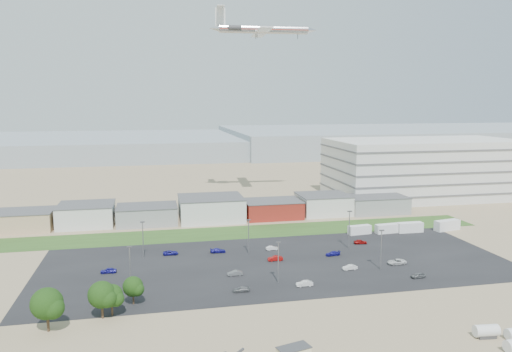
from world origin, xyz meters
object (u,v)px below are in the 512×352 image
object	(u,v)px
airliner	(264,29)
parked_car_9	(171,253)
parked_car_10	(107,302)
parked_car_13	(304,283)
parked_car_0	(397,262)
parked_car_8	(360,242)
parked_car_2	(418,275)
parked_car_4	(235,273)
parked_car_12	(333,253)
parked_car_6	(218,250)
parked_car_11	(272,248)
storage_tank_nw	(486,331)
parked_car_7	(275,258)
parked_car_5	(108,270)
parked_car_3	(241,289)
box_trailer_a	(360,230)
parked_car_1	(350,267)

from	to	relation	value
airliner	parked_car_9	size ratio (longest dim) A/B	10.57
parked_car_10	parked_car_13	world-z (taller)	parked_car_13
parked_car_0	parked_car_8	distance (m)	19.26
parked_car_0	parked_car_13	size ratio (longest dim) A/B	1.25
parked_car_2	parked_car_9	distance (m)	64.18
parked_car_4	parked_car_12	world-z (taller)	parked_car_4
parked_car_4	parked_car_13	world-z (taller)	parked_car_13
parked_car_6	parked_car_11	xyz separation A→B (m)	(15.25, -0.76, -0.03)
parked_car_6	parked_car_13	xyz separation A→B (m)	(15.72, -29.15, 0.01)
parked_car_4	storage_tank_nw	bearing A→B (deg)	43.69
parked_car_0	parked_car_12	distance (m)	16.93
parked_car_7	parked_car_9	bearing A→B (deg)	-112.13
parked_car_8	parked_car_12	distance (m)	14.86
parked_car_10	parked_car_12	world-z (taller)	parked_car_10
parked_car_11	parked_car_5	bearing A→B (deg)	99.00
storage_tank_nw	parked_car_12	bearing A→B (deg)	100.74
parked_car_11	parked_car_10	bearing A→B (deg)	121.23
parked_car_5	parked_car_10	size ratio (longest dim) A/B	0.89
parked_car_3	parked_car_6	world-z (taller)	parked_car_6
parked_car_8	parked_car_13	xyz separation A→B (m)	(-26.26, -28.92, -0.02)
airliner	parked_car_3	world-z (taller)	airliner
box_trailer_a	parked_car_2	bearing A→B (deg)	-100.02
parked_car_10	parked_car_11	xyz separation A→B (m)	(42.32, 29.91, -0.04)
parked_car_4	parked_car_13	xyz separation A→B (m)	(14.20, -10.16, 0.02)
parked_car_2	parked_car_9	size ratio (longest dim) A/B	0.86
storage_tank_nw	parked_car_10	distance (m)	72.68
parked_car_3	parked_car_6	bearing A→B (deg)	-174.37
parked_car_1	parked_car_11	distance (m)	24.98
storage_tank_nw	box_trailer_a	xyz separation A→B (m)	(6.56, 69.55, 0.10)
storage_tank_nw	parked_car_9	distance (m)	79.93
parked_car_8	parked_car_10	bearing A→B (deg)	121.66
parked_car_6	parked_car_7	distance (m)	17.09
parked_car_0	parked_car_12	world-z (taller)	parked_car_0
parked_car_8	parked_car_4	bearing A→B (deg)	122.76
parked_car_11	parked_car_12	distance (m)	17.01
parked_car_2	parked_car_4	distance (m)	43.47
parked_car_12	parked_car_3	bearing A→B (deg)	-59.36
parked_car_1	parked_car_12	distance (m)	11.76
airliner	parked_car_10	xyz separation A→B (m)	(-55.87, -100.11, -69.38)
parked_car_0	parked_car_9	distance (m)	59.87
parked_car_0	parked_car_2	bearing A→B (deg)	2.75
parked_car_3	parked_car_10	xyz separation A→B (m)	(-28.19, -1.21, 0.07)
parked_car_2	parked_car_12	distance (m)	24.62
parked_car_9	parked_car_3	bearing A→B (deg)	-153.95
parked_car_11	box_trailer_a	bearing A→B (deg)	-74.81
parked_car_8	parked_car_3	bearing A→B (deg)	133.45
parked_car_5	parked_car_7	distance (m)	42.02
storage_tank_nw	parked_car_13	distance (m)	38.67
parked_car_10	parked_car_13	size ratio (longest dim) A/B	1.12
parked_car_8	parked_car_9	size ratio (longest dim) A/B	0.92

